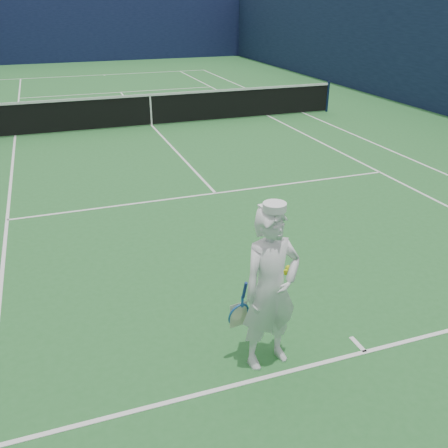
% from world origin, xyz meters
% --- Properties ---
extents(ground, '(80.00, 80.00, 0.00)m').
position_xyz_m(ground, '(0.00, 0.00, 0.00)').
color(ground, '#286A2F').
rests_on(ground, ground).
extents(court_markings, '(11.03, 23.83, 0.01)m').
position_xyz_m(court_markings, '(0.00, 0.00, 0.00)').
color(court_markings, white).
rests_on(court_markings, ground).
extents(windscreen_fence, '(20.12, 36.12, 4.00)m').
position_xyz_m(windscreen_fence, '(0.00, 0.00, 2.00)').
color(windscreen_fence, '#10163B').
rests_on(windscreen_fence, ground).
extents(tennis_net, '(12.88, 0.09, 1.07)m').
position_xyz_m(tennis_net, '(0.00, 0.00, 0.55)').
color(tennis_net, '#141E4C').
rests_on(tennis_net, ground).
extents(tennis_player, '(0.84, 0.55, 1.95)m').
position_xyz_m(tennis_player, '(-1.14, -11.62, 0.95)').
color(tennis_player, white).
rests_on(tennis_player, ground).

